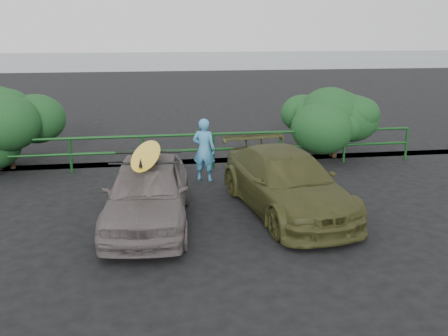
{
  "coord_description": "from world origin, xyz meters",
  "views": [
    {
      "loc": [
        -0.78,
        -8.94,
        3.92
      ],
      "look_at": [
        0.75,
        1.19,
        1.05
      ],
      "focal_mm": 40.0,
      "sensor_mm": 36.0,
      "label": 1
    }
  ],
  "objects_px": {
    "olive_vehicle": "(286,182)",
    "man": "(204,150)",
    "guardrail": "(178,152)",
    "surfboard": "(146,154)",
    "sedan": "(148,192)"
  },
  "relations": [
    {
      "from": "sedan",
      "to": "surfboard",
      "type": "bearing_deg",
      "value": -174.83
    },
    {
      "from": "sedan",
      "to": "man",
      "type": "distance_m",
      "value": 3.28
    },
    {
      "from": "guardrail",
      "to": "surfboard",
      "type": "xyz_separation_m",
      "value": [
        -0.88,
        -4.12,
        0.97
      ]
    },
    {
      "from": "guardrail",
      "to": "olive_vehicle",
      "type": "distance_m",
      "value": 4.35
    },
    {
      "from": "man",
      "to": "surfboard",
      "type": "relative_size",
      "value": 0.64
    },
    {
      "from": "guardrail",
      "to": "man",
      "type": "relative_size",
      "value": 8.35
    },
    {
      "from": "surfboard",
      "to": "guardrail",
      "type": "bearing_deg",
      "value": 83.14
    },
    {
      "from": "surfboard",
      "to": "man",
      "type": "bearing_deg",
      "value": 68.17
    },
    {
      "from": "sedan",
      "to": "guardrail",
      "type": "bearing_deg",
      "value": 83.14
    },
    {
      "from": "sedan",
      "to": "surfboard",
      "type": "distance_m",
      "value": 0.79
    },
    {
      "from": "surfboard",
      "to": "sedan",
      "type": "bearing_deg",
      "value": 5.17
    },
    {
      "from": "olive_vehicle",
      "to": "man",
      "type": "height_order",
      "value": "man"
    },
    {
      "from": "man",
      "to": "guardrail",
      "type": "bearing_deg",
      "value": -41.76
    },
    {
      "from": "guardrail",
      "to": "surfboard",
      "type": "bearing_deg",
      "value": -102.03
    },
    {
      "from": "olive_vehicle",
      "to": "surfboard",
      "type": "bearing_deg",
      "value": 177.94
    }
  ]
}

